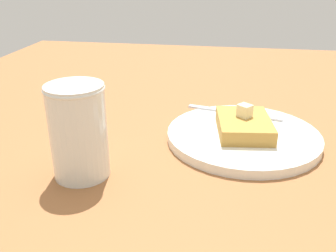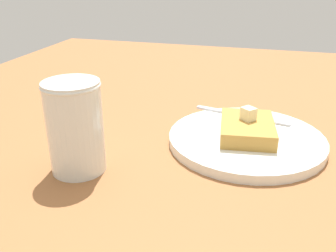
% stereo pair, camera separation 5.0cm
% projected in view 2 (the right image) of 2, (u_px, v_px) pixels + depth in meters
% --- Properties ---
extents(table_surface, '(1.28, 1.28, 0.03)m').
position_uv_depth(table_surface, '(230.00, 140.00, 0.60)').
color(table_surface, '#935C34').
rests_on(table_surface, ground).
extents(plate, '(0.23, 0.23, 0.01)m').
position_uv_depth(plate, '(246.00, 139.00, 0.55)').
color(plate, white).
rests_on(plate, table_surface).
extents(toast_slice_center, '(0.09, 0.11, 0.02)m').
position_uv_depth(toast_slice_center, '(247.00, 128.00, 0.54)').
color(toast_slice_center, '#B58438').
rests_on(toast_slice_center, plate).
extents(butter_pat_primary, '(0.03, 0.02, 0.02)m').
position_uv_depth(butter_pat_primary, '(248.00, 114.00, 0.54)').
color(butter_pat_primary, '#F2E7AE').
rests_on(butter_pat_primary, toast_slice_center).
extents(fork, '(0.16, 0.05, 0.00)m').
position_uv_depth(fork, '(248.00, 116.00, 0.61)').
color(fork, silver).
rests_on(fork, plate).
extents(syrup_jar, '(0.07, 0.07, 0.12)m').
position_uv_depth(syrup_jar, '(76.00, 131.00, 0.47)').
color(syrup_jar, '#44190F').
rests_on(syrup_jar, table_surface).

